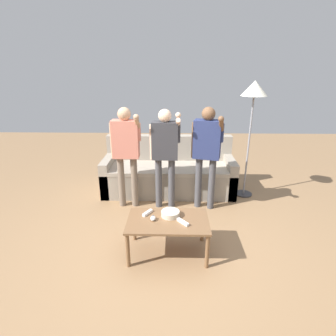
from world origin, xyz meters
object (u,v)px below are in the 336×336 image
object	(u,v)px
snack_bowl	(170,214)
game_remote_nunchuk	(153,218)
player_right	(207,147)
game_remote_wand_far	(148,213)
coffee_table	(168,224)
player_center	(165,148)
game_remote_wand_near	(183,222)
couch	(169,173)
floor_lamp	(254,95)
player_left	(126,147)

from	to	relation	value
snack_bowl	game_remote_nunchuk	xyz separation A→B (m)	(-0.19, -0.09, -0.01)
player_right	game_remote_wand_far	world-z (taller)	player_right
coffee_table	game_remote_wand_far	xyz separation A→B (m)	(-0.24, 0.13, 0.07)
player_center	game_remote_wand_far	size ratio (longest dim) A/B	9.98
player_right	game_remote_wand_near	world-z (taller)	player_right
couch	game_remote_nunchuk	xyz separation A→B (m)	(-0.14, -1.74, 0.14)
couch	game_remote_wand_near	distance (m)	1.81
couch	player_right	world-z (taller)	player_right
couch	floor_lamp	distance (m)	1.84
couch	player_left	world-z (taller)	player_left
couch	player_right	xyz separation A→B (m)	(0.55, -0.63, 0.64)
player_left	player_center	bearing A→B (deg)	-1.94
couch	game_remote_wand_far	size ratio (longest dim) A/B	14.66
snack_bowl	player_center	xyz separation A→B (m)	(-0.09, 1.03, 0.48)
player_right	game_remote_wand_far	bearing A→B (deg)	-128.19
snack_bowl	player_right	xyz separation A→B (m)	(0.50, 1.01, 0.50)
player_left	game_remote_wand_near	size ratio (longest dim) A/B	10.12
player_right	game_remote_wand_near	size ratio (longest dim) A/B	10.20
floor_lamp	player_right	distance (m)	1.09
player_left	player_center	distance (m)	0.56
coffee_table	player_center	xyz separation A→B (m)	(-0.07, 1.12, 0.56)
snack_bowl	floor_lamp	bearing A→B (deg)	50.32
couch	player_center	distance (m)	0.88
coffee_table	player_right	xyz separation A→B (m)	(0.53, 1.10, 0.58)
game_remote_nunchuk	player_center	distance (m)	1.23
game_remote_wand_far	player_right	bearing A→B (deg)	51.81
couch	game_remote_wand_near	bearing A→B (deg)	-84.10
couch	coffee_table	bearing A→B (deg)	-89.28
couch	game_remote_wand_near	world-z (taller)	couch
player_left	game_remote_wand_far	bearing A→B (deg)	-68.70
snack_bowl	game_remote_nunchuk	size ratio (longest dim) A/B	2.38
coffee_table	game_remote_wand_near	size ratio (longest dim) A/B	6.05
couch	game_remote_nunchuk	size ratio (longest dim) A/B	24.87
game_remote_wand_far	coffee_table	bearing A→B (deg)	-28.14
game_remote_nunchuk	floor_lamp	bearing A→B (deg)	47.98
coffee_table	game_remote_wand_far	distance (m)	0.28
game_remote_wand_far	floor_lamp	bearing A→B (deg)	44.00
floor_lamp	couch	bearing A→B (deg)	172.44
floor_lamp	player_center	size ratio (longest dim) A/B	1.24
player_right	game_remote_wand_near	distance (m)	1.33
couch	floor_lamp	xyz separation A→B (m)	(1.27, -0.17, 1.32)
snack_bowl	floor_lamp	xyz separation A→B (m)	(1.22, 1.47, 1.17)
couch	floor_lamp	world-z (taller)	floor_lamp
player_center	player_right	bearing A→B (deg)	-1.09
floor_lamp	player_left	xyz separation A→B (m)	(-1.88, -0.43, -0.68)
snack_bowl	game_remote_wand_near	distance (m)	0.21
player_right	game_remote_wand_far	size ratio (longest dim) A/B	10.19
player_left	couch	bearing A→B (deg)	44.50
snack_bowl	player_right	bearing A→B (deg)	63.57
coffee_table	player_left	xyz separation A→B (m)	(-0.63, 1.13, 0.58)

